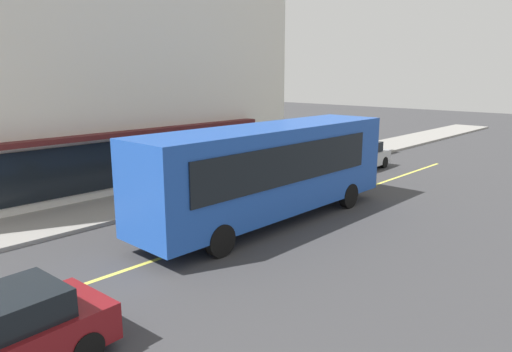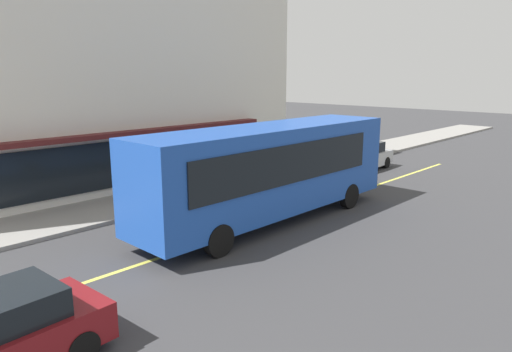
{
  "view_description": "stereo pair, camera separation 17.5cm",
  "coord_description": "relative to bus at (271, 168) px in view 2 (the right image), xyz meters",
  "views": [
    {
      "loc": [
        -9.64,
        -10.81,
        5.3
      ],
      "look_at": [
        2.66,
        0.66,
        1.6
      ],
      "focal_mm": 32.74,
      "sensor_mm": 36.0,
      "label": 1
    },
    {
      "loc": [
        -9.52,
        -10.94,
        5.3
      ],
      "look_at": [
        2.66,
        0.66,
        1.6
      ],
      "focal_mm": 32.74,
      "sensor_mm": 36.0,
      "label": 2
    }
  ],
  "objects": [
    {
      "name": "sidewalk",
      "position": [
        -2.7,
        5.48,
        -1.91
      ],
      "size": [
        80.0,
        3.2,
        0.15
      ],
      "primitive_type": "cube",
      "color": "gray",
      "rests_on": "ground"
    },
    {
      "name": "car_silver",
      "position": [
        10.52,
        2.56,
        -1.24
      ],
      "size": [
        4.38,
        2.02,
        1.52
      ],
      "color": "#B7BABF",
      "rests_on": "ground"
    },
    {
      "name": "bus",
      "position": [
        0.0,
        0.0,
        0.0
      ],
      "size": [
        11.14,
        2.62,
        3.5
      ],
      "color": "#1E4CAD",
      "rests_on": "ground"
    },
    {
      "name": "ground",
      "position": [
        -2.7,
        0.03,
        -1.99
      ],
      "size": [
        120.0,
        120.0,
        0.0
      ],
      "primitive_type": "plane",
      "color": "#38383A"
    },
    {
      "name": "lane_centre_stripe",
      "position": [
        -2.7,
        0.03,
        -1.98
      ],
      "size": [
        36.0,
        0.16,
        0.01
      ],
      "primitive_type": "cube",
      "color": "#D8D14C",
      "rests_on": "ground"
    },
    {
      "name": "pedestrian_near_storefront",
      "position": [
        2.44,
        4.89,
        -0.84
      ],
      "size": [
        0.34,
        0.34,
        1.66
      ],
      "color": "black",
      "rests_on": "sidewalk"
    },
    {
      "name": "storefront_building",
      "position": [
        -1.26,
        12.07,
        3.58
      ],
      "size": [
        21.03,
        10.59,
        11.15
      ],
      "color": "silver",
      "rests_on": "ground"
    }
  ]
}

